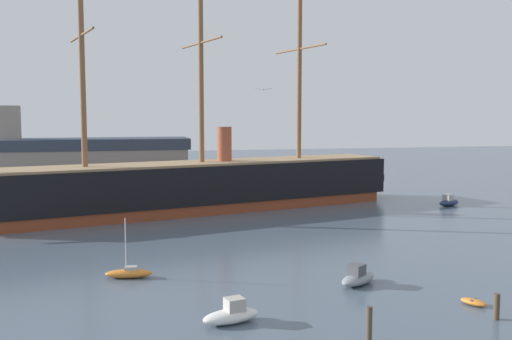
# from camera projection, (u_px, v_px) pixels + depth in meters

# --- Properties ---
(tall_ship) EXTENTS (72.09, 24.22, 35.26)m
(tall_ship) POSITION_uv_depth(u_px,v_px,m) (202.00, 185.00, 84.11)
(tall_ship) COLOR brown
(tall_ship) RESTS_ON ground
(motorboat_foreground_left) EXTENTS (4.37, 2.61, 1.72)m
(motorboat_foreground_left) POSITION_uv_depth(u_px,v_px,m) (231.00, 314.00, 38.99)
(motorboat_foreground_left) COLOR silver
(motorboat_foreground_left) RESTS_ON ground
(dinghy_foreground_right) EXTENTS (1.73, 2.22, 0.48)m
(dinghy_foreground_right) POSITION_uv_depth(u_px,v_px,m) (473.00, 302.00, 42.63)
(dinghy_foreground_right) COLOR orange
(dinghy_foreground_right) RESTS_ON ground
(motorboat_near_centre) EXTENTS (4.48, 3.86, 1.78)m
(motorboat_near_centre) POSITION_uv_depth(u_px,v_px,m) (358.00, 277.00, 47.79)
(motorboat_near_centre) COLOR gray
(motorboat_near_centre) RESTS_ON ground
(sailboat_mid_left) EXTENTS (4.20, 1.83, 5.28)m
(sailboat_mid_left) POSITION_uv_depth(u_px,v_px,m) (129.00, 273.00, 49.77)
(sailboat_mid_left) COLOR orange
(sailboat_mid_left) RESTS_ON ground
(motorboat_far_right) EXTENTS (4.72, 3.40, 1.83)m
(motorboat_far_right) POSITION_uv_depth(u_px,v_px,m) (449.00, 202.00, 89.10)
(motorboat_far_right) COLOR #1E284C
(motorboat_far_right) RESTS_ON ground
(motorboat_distant_centre) EXTENTS (4.07, 2.93, 1.58)m
(motorboat_distant_centre) POSITION_uv_depth(u_px,v_px,m) (254.00, 198.00, 93.68)
(motorboat_distant_centre) COLOR gray
(motorboat_distant_centre) RESTS_ON ground
(mooring_piling_nearest) EXTENTS (0.43, 0.43, 1.84)m
(mooring_piling_nearest) POSITION_uv_depth(u_px,v_px,m) (497.00, 307.00, 39.60)
(mooring_piling_nearest) COLOR #4C3D2D
(mooring_piling_nearest) RESTS_ON ground
(mooring_piling_left_pair) EXTENTS (0.37, 0.37, 2.31)m
(mooring_piling_left_pair) POSITION_uv_depth(u_px,v_px,m) (369.00, 325.00, 35.57)
(mooring_piling_left_pair) COLOR #4C3D2D
(mooring_piling_left_pair) RESTS_ON ground
(dockside_warehouse_left) EXTENTS (57.99, 12.20, 15.76)m
(dockside_warehouse_left) POSITION_uv_depth(u_px,v_px,m) (36.00, 167.00, 101.20)
(dockside_warehouse_left) COLOR #565659
(dockside_warehouse_left) RESTS_ON ground
(seagull_in_flight) EXTENTS (1.13, 0.64, 0.13)m
(seagull_in_flight) POSITION_uv_depth(u_px,v_px,m) (263.00, 89.00, 42.18)
(seagull_in_flight) COLOR silver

